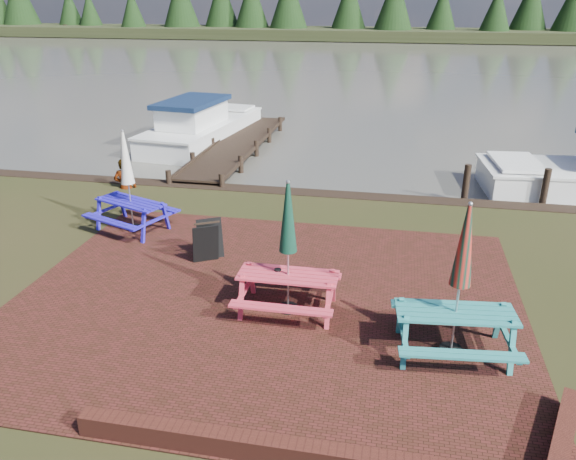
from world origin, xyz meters
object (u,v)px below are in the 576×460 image
(picnic_table_teal, at_px, (457,305))
(picnic_table_blue, at_px, (130,197))
(jetty, at_px, (236,145))
(chalkboard, at_px, (208,241))
(boat_jetty, at_px, (201,128))
(picnic_table_red, at_px, (288,268))
(person, at_px, (122,159))

(picnic_table_teal, bearing_deg, picnic_table_blue, 146.59)
(picnic_table_teal, distance_m, jetty, 13.10)
(chalkboard, bearing_deg, boat_jetty, 80.19)
(picnic_table_teal, xyz_separation_m, chalkboard, (-4.68, 2.38, -0.42))
(boat_jetty, bearing_deg, jetty, -27.89)
(jetty, distance_m, boat_jetty, 2.12)
(picnic_table_teal, distance_m, picnic_table_red, 2.79)
(chalkboard, distance_m, boat_jetty, 10.74)
(picnic_table_teal, height_order, chalkboard, picnic_table_teal)
(picnic_table_blue, bearing_deg, boat_jetty, 120.39)
(picnic_table_teal, distance_m, chalkboard, 5.26)
(picnic_table_red, relative_size, chalkboard, 2.79)
(picnic_table_teal, height_order, picnic_table_blue, picnic_table_teal)
(person, bearing_deg, chalkboard, 121.46)
(picnic_table_blue, distance_m, person, 3.19)
(boat_jetty, relative_size, person, 4.02)
(picnic_table_teal, bearing_deg, picnic_table_red, 158.67)
(jetty, bearing_deg, picnic_table_blue, -92.16)
(jetty, distance_m, person, 5.27)
(picnic_table_red, xyz_separation_m, jetty, (-3.95, 10.53, -0.71))
(jetty, height_order, boat_jetty, boat_jetty)
(picnic_table_red, relative_size, jetty, 0.26)
(chalkboard, bearing_deg, picnic_table_blue, 121.72)
(picnic_table_blue, height_order, jetty, picnic_table_blue)
(picnic_table_teal, bearing_deg, chalkboard, 147.05)
(jetty, xyz_separation_m, person, (-1.85, -4.88, 0.74))
(picnic_table_teal, relative_size, chalkboard, 2.89)
(chalkboard, xyz_separation_m, jetty, (-1.96, 8.88, -0.32))
(picnic_table_red, distance_m, boat_jetty, 13.04)
(chalkboard, distance_m, jetty, 9.10)
(picnic_table_teal, bearing_deg, person, 137.11)
(picnic_table_teal, bearing_deg, boat_jetty, 117.89)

